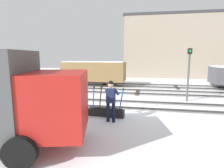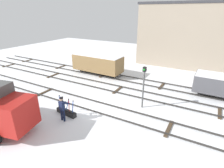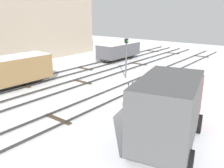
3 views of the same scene
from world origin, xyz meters
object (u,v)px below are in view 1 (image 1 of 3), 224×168
at_px(signal_post, 189,69).
at_px(freight_car_back_track, 94,72).
at_px(switch_lever_frame, 106,111).
at_px(rail_worker, 111,98).

height_order(signal_post, freight_car_back_track, signal_post).
xyz_separation_m(switch_lever_frame, rail_worker, (0.37, -0.70, 0.83)).
height_order(rail_worker, freight_car_back_track, freight_car_back_track).
bearing_deg(rail_worker, freight_car_back_track, 115.38).
xyz_separation_m(switch_lever_frame, freight_car_back_track, (-3.12, 8.97, 1.12)).
bearing_deg(freight_car_back_track, switch_lever_frame, -69.73).
distance_m(switch_lever_frame, signal_post, 6.25).
relative_size(signal_post, freight_car_back_track, 0.55).
bearing_deg(switch_lever_frame, rail_worker, -56.70).
relative_size(rail_worker, signal_post, 0.55).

